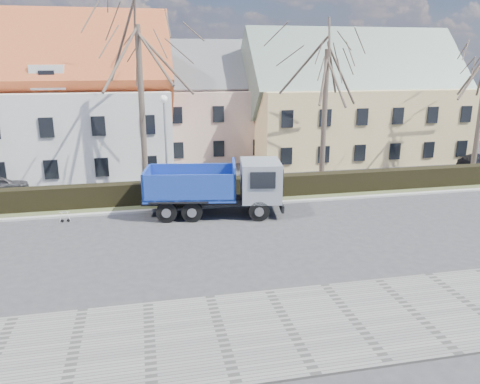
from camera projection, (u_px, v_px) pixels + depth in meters
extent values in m
plane|color=#343436|center=(192.00, 238.00, 22.73)|extent=(120.00, 120.00, 0.00)
cube|color=gray|center=(221.00, 335.00, 14.73)|extent=(80.00, 5.00, 0.08)
cube|color=#B1AFA8|center=(183.00, 208.00, 27.04)|extent=(80.00, 0.30, 0.12)
cube|color=#464F2C|center=(181.00, 201.00, 28.55)|extent=(80.00, 3.00, 0.10)
cube|color=black|center=(181.00, 192.00, 28.20)|extent=(60.00, 0.90, 1.30)
imported|color=#303034|center=(0.00, 185.00, 30.01)|extent=(3.69, 2.61, 1.17)
imported|color=black|center=(480.00, 161.00, 36.86)|extent=(4.41, 2.79, 1.19)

